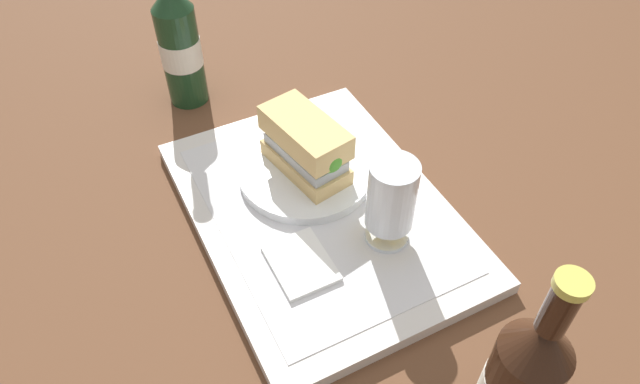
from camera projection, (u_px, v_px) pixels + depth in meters
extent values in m
plane|color=brown|center=(320.00, 217.00, 0.81)|extent=(3.00, 3.00, 0.00)
cube|color=silver|center=(320.00, 212.00, 0.80)|extent=(0.44, 0.32, 0.02)
cube|color=silver|center=(320.00, 207.00, 0.79)|extent=(0.38, 0.27, 0.00)
cylinder|color=white|center=(306.00, 171.00, 0.83)|extent=(0.19, 0.19, 0.01)
cube|color=tan|center=(306.00, 162.00, 0.81)|extent=(0.14, 0.09, 0.02)
cube|color=#9EA3A8|center=(305.00, 151.00, 0.80)|extent=(0.13, 0.08, 0.02)
cube|color=silver|center=(305.00, 144.00, 0.79)|extent=(0.12, 0.07, 0.01)
sphere|color=#47932D|center=(329.00, 159.00, 0.76)|extent=(0.04, 0.04, 0.04)
cube|color=tan|center=(305.00, 132.00, 0.77)|extent=(0.14, 0.09, 0.04)
cylinder|color=silver|center=(386.00, 235.00, 0.75)|extent=(0.06, 0.06, 0.01)
cylinder|color=silver|center=(387.00, 228.00, 0.74)|extent=(0.01, 0.01, 0.02)
cylinder|color=silver|center=(392.00, 195.00, 0.70)|extent=(0.06, 0.06, 0.09)
cylinder|color=gold|center=(390.00, 210.00, 0.72)|extent=(0.06, 0.06, 0.04)
cylinder|color=white|center=(392.00, 195.00, 0.70)|extent=(0.05, 0.05, 0.01)
cube|color=white|center=(301.00, 263.00, 0.72)|extent=(0.09, 0.07, 0.01)
cone|color=black|center=(543.00, 340.00, 0.47)|extent=(0.06, 0.06, 0.04)
cylinder|color=black|center=(560.00, 308.00, 0.44)|extent=(0.02, 0.02, 0.05)
cylinder|color=#BFB74C|center=(573.00, 284.00, 0.42)|extent=(0.03, 0.03, 0.01)
cylinder|color=#19381E|center=(182.00, 56.00, 0.93)|extent=(0.06, 0.06, 0.17)
cylinder|color=silver|center=(181.00, 51.00, 0.92)|extent=(0.07, 0.07, 0.05)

